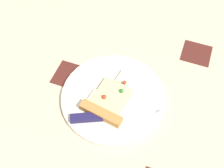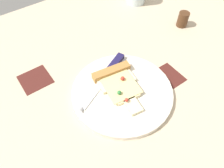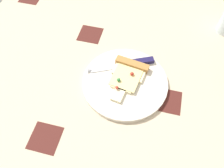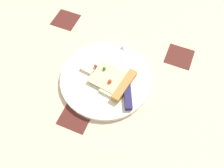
# 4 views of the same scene
# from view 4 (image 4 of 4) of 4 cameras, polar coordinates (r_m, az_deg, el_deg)

# --- Properties ---
(ground_plane) EXTENTS (1.32, 1.32, 0.03)m
(ground_plane) POSITION_cam_4_polar(r_m,az_deg,el_deg) (0.84, -5.81, 0.77)
(ground_plane) COLOR #C6B293
(ground_plane) RESTS_ON ground
(plate) EXTENTS (0.30, 0.30, 0.02)m
(plate) POSITION_cam_4_polar(r_m,az_deg,el_deg) (0.81, -1.50, 1.20)
(plate) COLOR silver
(plate) RESTS_ON ground_plane
(pizza_slice) EXTENTS (0.12, 0.18, 0.03)m
(pizza_slice) POSITION_cam_4_polar(r_m,az_deg,el_deg) (0.79, 0.08, 0.98)
(pizza_slice) COLOR beige
(pizza_slice) RESTS_ON plate
(knife) EXTENTS (0.23, 0.12, 0.02)m
(knife) POSITION_cam_4_polar(r_m,az_deg,el_deg) (0.79, 3.35, 0.41)
(knife) COLOR silver
(knife) RESTS_ON plate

